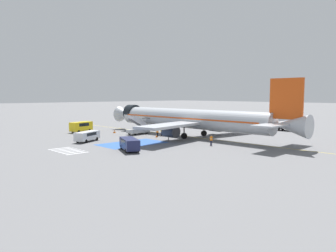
% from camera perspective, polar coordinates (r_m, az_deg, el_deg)
% --- Properties ---
extents(ground_plane, '(600.00, 600.00, 0.00)m').
position_cam_1_polar(ground_plane, '(65.61, 5.22, -1.92)').
color(ground_plane, slate).
extents(apron_leadline_yellow, '(80.69, 3.57, 0.01)m').
position_cam_1_polar(apron_leadline_yellow, '(66.26, 3.46, -1.84)').
color(apron_leadline_yellow, gold).
rests_on(apron_leadline_yellow, ground_plane).
extents(apron_stand_patch_blue, '(6.72, 11.61, 0.01)m').
position_cam_1_polar(apron_stand_patch_blue, '(57.11, -6.24, -3.04)').
color(apron_stand_patch_blue, '#2856A8').
rests_on(apron_stand_patch_blue, ground_plane).
extents(apron_walkway_bar_0, '(0.44, 3.60, 0.01)m').
position_cam_1_polar(apron_walkway_bar_0, '(54.38, -18.40, -3.71)').
color(apron_walkway_bar_0, silver).
rests_on(apron_walkway_bar_0, ground_plane).
extents(apron_walkway_bar_1, '(0.44, 3.60, 0.01)m').
position_cam_1_polar(apron_walkway_bar_1, '(53.30, -17.86, -3.88)').
color(apron_walkway_bar_1, silver).
rests_on(apron_walkway_bar_1, ground_plane).
extents(apron_walkway_bar_2, '(0.44, 3.60, 0.01)m').
position_cam_1_polar(apron_walkway_bar_2, '(52.23, -17.30, -4.05)').
color(apron_walkway_bar_2, silver).
rests_on(apron_walkway_bar_2, ground_plane).
extents(apron_walkway_bar_3, '(0.44, 3.60, 0.01)m').
position_cam_1_polar(apron_walkway_bar_3, '(51.16, -16.72, -4.23)').
color(apron_walkway_bar_3, silver).
rests_on(apron_walkway_bar_3, ground_plane).
extents(apron_walkway_bar_4, '(0.44, 3.60, 0.01)m').
position_cam_1_polar(apron_walkway_bar_4, '(50.10, -16.11, -4.42)').
color(apron_walkway_bar_4, silver).
rests_on(apron_walkway_bar_4, ground_plane).
extents(apron_walkway_bar_5, '(0.44, 3.60, 0.01)m').
position_cam_1_polar(apron_walkway_bar_5, '(49.04, -15.48, -4.61)').
color(apron_walkway_bar_5, silver).
rests_on(apron_walkway_bar_5, ground_plane).
extents(airliner, '(46.91, 31.69, 11.01)m').
position_cam_1_polar(airliner, '(65.50, 3.88, 1.25)').
color(airliner, '#B7BCC4').
rests_on(airliner, ground_plane).
extents(boarding_stairs_forward, '(2.40, 5.31, 4.16)m').
position_cam_1_polar(boarding_stairs_forward, '(70.22, -5.18, -0.61)').
color(boarding_stairs_forward, '#ADB2BA').
rests_on(boarding_stairs_forward, ground_plane).
extents(fuel_tanker, '(10.35, 2.83, 3.57)m').
position_cam_1_polar(fuel_tanker, '(82.65, 18.52, 0.60)').
color(fuel_tanker, '#38383D').
rests_on(fuel_tanker, ground_plane).
extents(service_van_0, '(5.85, 4.01, 1.87)m').
position_cam_1_polar(service_van_0, '(49.62, -6.73, -3.00)').
color(service_van_0, '#1E234C').
rests_on(service_van_0, ground_plane).
extents(service_van_1, '(3.24, 5.56, 2.31)m').
position_cam_1_polar(service_van_1, '(76.33, -14.89, -0.01)').
color(service_van_1, yellow).
rests_on(service_van_1, ground_plane).
extents(service_van_2, '(4.21, 5.79, 1.80)m').
position_cam_1_polar(service_van_2, '(60.75, -13.89, -1.61)').
color(service_van_2, silver).
rests_on(service_van_2, ground_plane).
extents(ground_crew_0, '(0.47, 0.31, 1.74)m').
position_cam_1_polar(ground_crew_0, '(65.85, -1.86, -1.00)').
color(ground_crew_0, black).
rests_on(ground_crew_0, ground_plane).
extents(ground_crew_1, '(0.48, 0.45, 1.88)m').
position_cam_1_polar(ground_crew_1, '(61.66, 0.10, -1.35)').
color(ground_crew_1, '#2D2D33').
rests_on(ground_crew_1, ground_plane).
extents(ground_crew_2, '(0.49, 0.40, 1.84)m').
position_cam_1_polar(ground_crew_2, '(67.12, -1.11, -0.82)').
color(ground_crew_2, '#191E38').
rests_on(ground_crew_2, ground_plane).
extents(ground_crew_3, '(0.44, 0.48, 1.72)m').
position_cam_1_polar(ground_crew_3, '(54.87, 7.53, -2.36)').
color(ground_crew_3, '#191E38').
rests_on(ground_crew_3, ground_plane).
extents(traffic_cone_0, '(0.63, 0.63, 0.70)m').
position_cam_1_polar(traffic_cone_0, '(73.08, -9.32, -0.94)').
color(traffic_cone_0, orange).
rests_on(traffic_cone_0, ground_plane).
extents(traffic_cone_1, '(0.48, 0.48, 0.53)m').
position_cam_1_polar(traffic_cone_1, '(64.94, -2.02, -1.75)').
color(traffic_cone_1, orange).
rests_on(traffic_cone_1, ground_plane).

